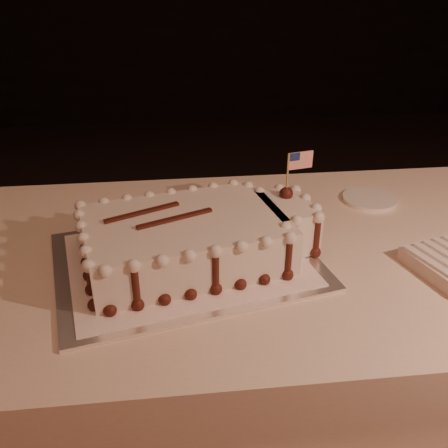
{
  "coord_description": "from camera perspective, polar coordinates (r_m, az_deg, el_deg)",
  "views": [
    {
      "loc": [
        -0.15,
        -0.33,
        1.33
      ],
      "look_at": [
        -0.05,
        0.56,
        0.84
      ],
      "focal_mm": 40.0,
      "sensor_mm": 36.0,
      "label": 1
    }
  ],
  "objects": [
    {
      "name": "banquet_table",
      "position": [
        1.34,
        2.06,
        -16.66
      ],
      "size": [
        2.4,
        0.8,
        0.75
      ],
      "primitive_type": "cube",
      "color": "beige",
      "rests_on": "ground"
    },
    {
      "name": "cake_board",
      "position": [
        1.05,
        -4.34,
        -4.21
      ],
      "size": [
        0.6,
        0.5,
        0.01
      ],
      "primitive_type": "cube",
      "rotation": [
        0.0,
        0.0,
        0.21
      ],
      "color": "white",
      "rests_on": "banquet_table"
    },
    {
      "name": "doily",
      "position": [
        1.05,
        -4.35,
        -3.99
      ],
      "size": [
        0.54,
        0.45,
        0.0
      ],
      "primitive_type": "cube",
      "rotation": [
        0.0,
        0.0,
        0.21
      ],
      "color": "white",
      "rests_on": "cake_board"
    },
    {
      "name": "sheet_cake",
      "position": [
        1.03,
        -2.94,
        -1.45
      ],
      "size": [
        0.52,
        0.35,
        0.2
      ],
      "color": "silver",
      "rests_on": "doily"
    },
    {
      "name": "side_plate",
      "position": [
        1.36,
        16.29,
        2.75
      ],
      "size": [
        0.14,
        0.14,
        0.01
      ],
      "primitive_type": "cylinder",
      "color": "white",
      "rests_on": "banquet_table"
    }
  ]
}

